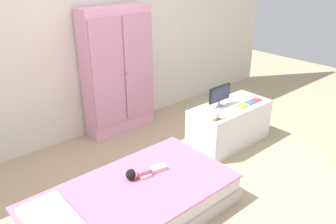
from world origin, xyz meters
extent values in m
cube|color=tan|center=(0.00, 0.00, -0.01)|extent=(10.00, 10.00, 0.02)
cube|color=silver|center=(0.00, 1.57, 1.35)|extent=(6.40, 0.05, 2.70)
cube|color=beige|center=(-0.59, -0.06, 0.06)|extent=(1.72, 0.93, 0.13)
cube|color=silver|center=(-0.59, -0.06, 0.19)|extent=(1.68, 0.89, 0.13)
cube|color=pink|center=(-0.59, -0.06, 0.27)|extent=(1.71, 0.92, 0.02)
cube|color=#D6668E|center=(-0.39, 0.05, 0.30)|extent=(0.14, 0.10, 0.06)
cube|color=beige|center=(-0.25, 0.04, 0.29)|extent=(0.16, 0.06, 0.04)
cube|color=beige|center=(-0.25, 0.01, 0.29)|extent=(0.16, 0.06, 0.04)
cube|color=beige|center=(-0.38, 0.10, 0.29)|extent=(0.10, 0.04, 0.03)
cube|color=beige|center=(-0.40, 0.00, 0.29)|extent=(0.10, 0.04, 0.03)
sphere|color=beige|center=(-0.50, 0.07, 0.32)|extent=(0.09, 0.09, 0.09)
sphere|color=black|center=(-0.51, 0.07, 0.32)|extent=(0.10, 0.10, 0.10)
cube|color=#E599BC|center=(0.26, 1.40, 0.76)|extent=(0.86, 0.27, 1.53)
cube|color=#C986A6|center=(0.04, 1.25, 0.80)|extent=(0.41, 0.02, 1.25)
cube|color=#C986A6|center=(0.47, 1.25, 0.80)|extent=(0.41, 0.02, 1.25)
sphere|color=gold|center=(0.22, 1.23, 0.76)|extent=(0.02, 0.02, 0.02)
sphere|color=gold|center=(0.30, 1.23, 0.76)|extent=(0.02, 0.02, 0.02)
cube|color=white|center=(1.01, 0.25, 0.24)|extent=(0.99, 0.46, 0.48)
cylinder|color=#99999E|center=(0.90, 0.33, 0.48)|extent=(0.10, 0.10, 0.01)
cylinder|color=#99999E|center=(0.90, 0.33, 0.51)|extent=(0.02, 0.02, 0.05)
cube|color=black|center=(0.90, 0.33, 0.63)|extent=(0.32, 0.02, 0.18)
cube|color=#28334C|center=(0.90, 0.31, 0.63)|extent=(0.30, 0.01, 0.16)
cube|color=#8E6642|center=(0.60, 0.11, 0.49)|extent=(0.10, 0.01, 0.01)
cube|color=#8E6642|center=(0.60, 0.08, 0.49)|extent=(0.10, 0.01, 0.01)
cube|color=white|center=(0.60, 0.10, 0.54)|extent=(0.07, 0.03, 0.04)
cylinder|color=white|center=(0.62, 0.11, 0.50)|extent=(0.01, 0.01, 0.02)
cylinder|color=white|center=(0.62, 0.09, 0.50)|extent=(0.01, 0.01, 0.02)
cylinder|color=white|center=(0.57, 0.11, 0.50)|extent=(0.01, 0.01, 0.02)
cylinder|color=white|center=(0.57, 0.09, 0.50)|extent=(0.01, 0.01, 0.02)
cylinder|color=white|center=(0.63, 0.10, 0.57)|extent=(0.02, 0.02, 0.02)
sphere|color=white|center=(0.63, 0.10, 0.59)|extent=(0.04, 0.04, 0.04)
cube|color=gold|center=(1.08, 0.14, 0.49)|extent=(0.13, 0.10, 0.02)
cube|color=blue|center=(1.23, 0.14, 0.49)|extent=(0.11, 0.09, 0.01)
cube|color=#CC3838|center=(1.36, 0.14, 0.49)|extent=(0.11, 0.09, 0.01)
camera|label=1|loc=(-1.85, -1.94, 1.99)|focal=36.10mm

